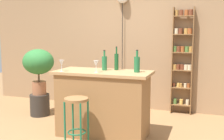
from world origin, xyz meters
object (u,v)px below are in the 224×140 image
plant_stool (40,105)px  pendant_globe_light (122,0)px  bottle_sauce_amber (137,64)px  wine_glass_center (96,64)px  bottle_spirits_clear (116,61)px  potted_plant (38,64)px  bottle_wine_red (104,63)px  bar_stool (76,112)px  wine_glass_left (62,63)px  spice_shelf (182,57)px

plant_stool → pendant_globe_light: (1.26, 1.00, 1.94)m
bottle_sauce_amber → wine_glass_center: bottle_sauce_amber is taller
bottle_spirits_clear → wine_glass_center: bearing=-119.9°
potted_plant → bottle_wine_red: bearing=-17.3°
bar_stool → bottle_sauce_amber: (0.65, 0.58, 0.58)m
bar_stool → potted_plant: (-1.29, 1.09, 0.45)m
bar_stool → potted_plant: 1.75m
potted_plant → wine_glass_left: bearing=-40.1°
potted_plant → bottle_wine_red: (1.44, -0.45, 0.13)m
bottle_sauce_amber → bottle_spirits_clear: bottle_spirits_clear is taller
spice_shelf → pendant_globe_light: pendant_globe_light is taller
pendant_globe_light → bar_stool: bearing=-89.2°
potted_plant → bottle_spirits_clear: bearing=-12.9°
spice_shelf → pendant_globe_light: 1.58m
potted_plant → wine_glass_left: (0.91, -0.77, 0.13)m
plant_stool → pendant_globe_light: 2.52m
bottle_spirits_clear → wine_glass_left: bottle_spirits_clear is taller
wine_glass_left → pendant_globe_light: bearing=78.7°
bottle_wine_red → wine_glass_left: (-0.53, -0.32, 0.01)m
bottle_spirits_clear → spice_shelf: bearing=58.2°
bar_stool → spice_shelf: spice_shelf is taller
bottle_wine_red → wine_glass_left: size_ratio=1.80×
plant_stool → potted_plant: 0.74m
bottle_sauce_amber → pendant_globe_light: pendant_globe_light is taller
plant_stool → bottle_wine_red: 1.74m
plant_stool → bottle_spirits_clear: bottle_spirits_clear is taller
pendant_globe_light → plant_stool: bearing=-141.7°
wine_glass_left → bottle_sauce_amber: bearing=14.5°
wine_glass_left → bottle_wine_red: bearing=31.1°
bar_stool → bottle_wine_red: size_ratio=2.26×
bottle_sauce_amber → pendant_globe_light: bearing=114.3°
wine_glass_center → wine_glass_left: bearing=-171.7°
pendant_globe_light → spice_shelf: bearing=-1.5°
bottle_spirits_clear → wine_glass_left: (-0.69, -0.40, -0.01)m
bottle_wine_red → wine_glass_left: 0.62m
bottle_sauce_amber → bar_stool: bearing=-137.9°
bottle_wine_red → bottle_spirits_clear: bottle_spirits_clear is taller
plant_stool → bottle_wine_red: bearing=-17.3°
spice_shelf → bottle_wine_red: (-0.99, -1.42, 0.01)m
bottle_wine_red → pendant_globe_light: pendant_globe_light is taller
potted_plant → pendant_globe_light: bearing=38.3°
bottle_sauce_amber → bottle_spirits_clear: 0.37m
wine_glass_center → pendant_globe_light: 2.00m
bottle_wine_red → wine_glass_center: (-0.03, -0.25, 0.01)m
bottle_spirits_clear → plant_stool: bearing=167.1°
spice_shelf → bottle_spirits_clear: 1.57m
bottle_sauce_amber → potted_plant: bearing=165.5°
pendant_globe_light → wine_glass_center: bearing=-85.2°
bar_stool → bottle_wine_red: bottle_wine_red is taller
bar_stool → spice_shelf: 2.41m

